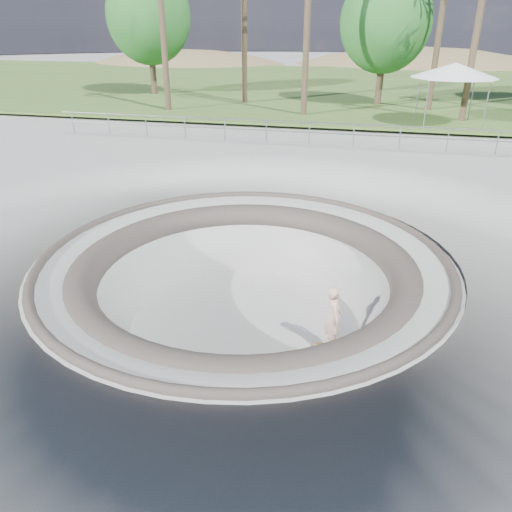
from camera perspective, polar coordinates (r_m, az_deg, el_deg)
name	(u,v)px	position (r m, az deg, el deg)	size (l,w,h in m)	color
ground	(244,258)	(12.45, -1.37, -0.26)	(180.00, 180.00, 0.00)	#ABABA6
skate_bowl	(245,320)	(13.34, -1.28, -7.35)	(14.00, 14.00, 4.10)	#ABABA6
grass_strip	(343,86)	(45.23, 9.97, 18.58)	(180.00, 36.00, 0.12)	#446026
distant_hills	(381,124)	(69.15, 14.14, 14.43)	(103.20, 45.00, 28.60)	olive
safety_railing	(309,133)	(23.50, 6.10, 13.80)	(25.00, 0.06, 1.03)	gray
skateboard	(331,347)	(12.50, 8.58, -10.21)	(0.89, 0.37, 0.09)	olive
skater	(333,317)	(12.04, 8.84, -6.95)	(0.60, 0.39, 1.64)	#DFAA90
canopy_white	(455,70)	(29.19, 21.79, 19.09)	(6.10, 6.10, 3.09)	gray
bushy_tree_left	(148,16)	(39.84, -12.20, 25.21)	(6.00, 5.46, 8.66)	brown
bushy_tree_mid	(386,22)	(35.09, 14.60, 24.49)	(5.65, 5.13, 8.15)	brown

